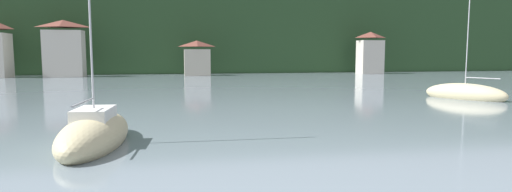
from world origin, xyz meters
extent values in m
cube|color=#264223|center=(0.00, 135.55, 9.44)|extent=(352.00, 64.02, 18.89)
ellipsoid|color=#264223|center=(32.09, 151.56, 6.61)|extent=(246.40, 44.82, 47.29)
cube|color=beige|center=(-23.94, 97.39, 4.22)|extent=(6.68, 3.70, 8.44)
pyramid|color=brown|center=(-23.94, 97.39, 9.64)|extent=(7.02, 3.89, 1.30)
cube|color=#BCB29E|center=(0.00, 97.22, 2.53)|extent=(4.89, 3.35, 5.06)
pyramid|color=brown|center=(0.00, 97.22, 6.15)|extent=(5.14, 3.52, 1.17)
cube|color=beige|center=(35.91, 97.32, 3.47)|extent=(4.75, 3.56, 6.93)
pyramid|color=brown|center=(35.91, 97.32, 8.09)|extent=(4.99, 3.74, 1.25)
ellipsoid|color=#CCBC8E|center=(23.33, 51.63, 0.47)|extent=(5.75, 7.75, 2.08)
cylinder|color=#B7B7BC|center=(23.33, 51.63, 5.40)|extent=(0.09, 0.09, 8.71)
cylinder|color=#ADADB2|center=(24.09, 50.30, 2.09)|extent=(1.60, 2.69, 0.08)
ellipsoid|color=#CCBC8E|center=(-8.04, 37.22, 0.47)|extent=(3.36, 8.35, 2.09)
cylinder|color=#B7B7BC|center=(-8.04, 37.22, 6.26)|extent=(0.10, 0.10, 10.44)
cylinder|color=#ADADB2|center=(-8.16, 35.64, 2.30)|extent=(0.32, 3.18, 0.09)
cube|color=silver|center=(-8.04, 37.22, 1.43)|extent=(1.79, 2.68, 0.78)
camera|label=1|loc=(-4.12, 16.25, 4.51)|focal=29.15mm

